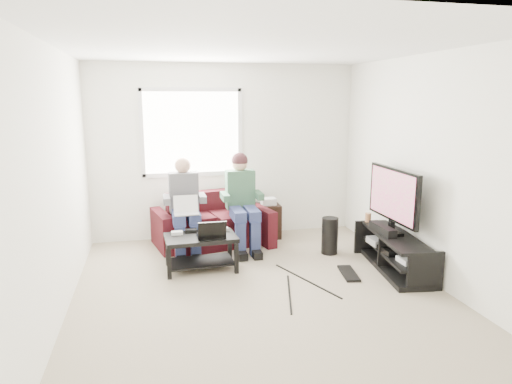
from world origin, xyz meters
TOP-DOWN VIEW (x-y plane):
  - floor at (0.00, 0.00)m, footprint 4.50×4.50m
  - ceiling at (0.00, 0.00)m, footprint 4.50×4.50m
  - wall_back at (0.00, 2.25)m, footprint 4.50×0.00m
  - wall_front at (0.00, -2.25)m, footprint 4.50×0.00m
  - wall_left at (-2.00, 0.00)m, footprint 0.00×4.50m
  - wall_right at (2.00, 0.00)m, footprint 0.00×4.50m
  - window at (-0.50, 2.23)m, footprint 1.48×0.04m
  - sofa at (-0.29, 1.81)m, footprint 1.75×1.00m
  - person_left at (-0.69, 1.56)m, footprint 0.40×0.71m
  - person_right at (0.11, 1.58)m, footprint 0.40×0.71m
  - laptop_silver at (-0.69, 1.29)m, footprint 0.38×0.32m
  - coffee_table at (-0.55, 0.86)m, footprint 0.89×0.57m
  - laptop_black at (-0.43, 0.78)m, footprint 0.36×0.26m
  - controller_a at (-0.83, 0.98)m, footprint 0.14×0.09m
  - controller_b at (-0.65, 1.04)m, footprint 0.15×0.10m
  - controller_c at (-0.25, 1.01)m, footprint 0.15×0.10m
  - tv_stand at (1.77, 0.29)m, footprint 0.60×1.42m
  - tv at (1.77, 0.39)m, footprint 0.12×1.10m
  - soundbar at (1.65, 0.39)m, footprint 0.12×0.50m
  - drink_cup at (1.72, 0.92)m, footprint 0.08×0.08m
  - console_white at (1.77, -0.11)m, footprint 0.30×0.22m
  - console_grey at (1.77, 0.59)m, footprint 0.34×0.26m
  - console_black at (1.77, 0.24)m, footprint 0.38×0.30m
  - subwoofer at (1.23, 1.04)m, footprint 0.22×0.22m
  - keyboard_floor at (1.17, 0.27)m, footprint 0.25×0.52m
  - end_table at (0.60, 1.96)m, footprint 0.35×0.35m

SIDE VIEW (x-z plane):
  - floor at x=0.00m, z-range 0.00..0.00m
  - keyboard_floor at x=1.17m, z-range 0.00..0.03m
  - tv_stand at x=1.77m, z-range -0.02..0.43m
  - subwoofer at x=1.23m, z-range 0.00..0.50m
  - console_white at x=1.77m, z-range 0.24..0.30m
  - end_table at x=0.60m, z-range -0.03..0.58m
  - console_black at x=1.77m, z-range 0.24..0.31m
  - console_grey at x=1.77m, z-range 0.24..0.32m
  - sofa at x=-0.29m, z-range -0.09..0.66m
  - coffee_table at x=-0.55m, z-range 0.10..0.53m
  - controller_a at x=-0.83m, z-range 0.43..0.47m
  - controller_b at x=-0.65m, z-range 0.43..0.47m
  - controller_c at x=-0.25m, z-range 0.43..0.47m
  - soundbar at x=1.65m, z-range 0.45..0.55m
  - drink_cup at x=1.72m, z-range 0.45..0.57m
  - laptop_black at x=-0.43m, z-range 0.43..0.67m
  - laptop_silver at x=-0.69m, z-range 0.55..0.79m
  - person_left at x=-0.69m, z-range 0.05..1.35m
  - person_right at x=0.11m, z-range 0.09..1.44m
  - tv at x=1.77m, z-range 0.51..1.32m
  - wall_back at x=0.00m, z-range -0.95..3.55m
  - wall_front at x=0.00m, z-range -0.95..3.55m
  - wall_left at x=-2.00m, z-range -0.95..3.55m
  - wall_right at x=2.00m, z-range -0.95..3.55m
  - window at x=-0.50m, z-range 0.96..2.24m
  - ceiling at x=0.00m, z-range 2.60..2.60m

